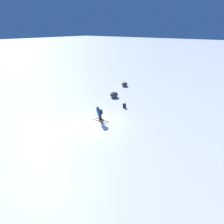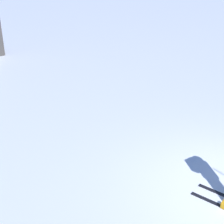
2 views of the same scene
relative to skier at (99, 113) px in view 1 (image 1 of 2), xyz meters
name	(u,v)px [view 1 (image 1 of 2)]	position (x,y,z in m)	size (l,w,h in m)	color
ground_plane	(98,123)	(0.23, -0.04, -0.91)	(300.00, 300.00, 0.00)	white
skier	(99,113)	(0.00, 0.00, 0.00)	(1.29, 1.60, 1.67)	black
spare_backpack	(124,106)	(-4.11, 0.04, -0.66)	(0.37, 0.35, 0.50)	black
exposed_boulder_0	(125,84)	(-10.73, -4.30, -0.59)	(0.97, 0.83, 0.63)	#4C4742
exposed_boulder_1	(114,95)	(-6.01, -2.79, -0.55)	(1.09, 0.93, 0.71)	#4C4742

